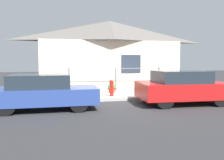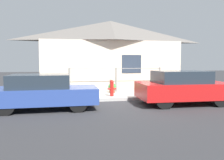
{
  "view_description": "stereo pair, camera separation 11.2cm",
  "coord_description": "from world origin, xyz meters",
  "px_view_note": "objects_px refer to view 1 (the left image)",
  "views": [
    {
      "loc": [
        -2.38,
        -9.16,
        1.7
      ],
      "look_at": [
        -0.53,
        0.3,
        0.9
      ],
      "focal_mm": 35.0,
      "sensor_mm": 36.0,
      "label": 1
    },
    {
      "loc": [
        -2.27,
        -9.18,
        1.7
      ],
      "look_at": [
        -0.53,
        0.3,
        0.9
      ],
      "focal_mm": 35.0,
      "sensor_mm": 36.0,
      "label": 2
    }
  ],
  "objects_px": {
    "car_left": "(44,92)",
    "potted_plant_corner": "(145,87)",
    "car_right": "(183,87)",
    "potted_plant_near_hydrant": "(112,88)",
    "potted_plant_by_fence": "(47,90)",
    "fire_hydrant": "(112,88)"
  },
  "relations": [
    {
      "from": "potted_plant_near_hydrant",
      "to": "fire_hydrant",
      "type": "bearing_deg",
      "value": -101.04
    },
    {
      "from": "potted_plant_by_fence",
      "to": "potted_plant_near_hydrant",
      "type": "bearing_deg",
      "value": 3.86
    },
    {
      "from": "car_left",
      "to": "car_right",
      "type": "distance_m",
      "value": 5.38
    },
    {
      "from": "fire_hydrant",
      "to": "car_left",
      "type": "bearing_deg",
      "value": -149.49
    },
    {
      "from": "car_left",
      "to": "fire_hydrant",
      "type": "height_order",
      "value": "car_left"
    },
    {
      "from": "car_left",
      "to": "potted_plant_corner",
      "type": "relative_size",
      "value": 6.98
    },
    {
      "from": "fire_hydrant",
      "to": "potted_plant_by_fence",
      "type": "bearing_deg",
      "value": 163.2
    },
    {
      "from": "car_right",
      "to": "potted_plant_by_fence",
      "type": "height_order",
      "value": "car_right"
    },
    {
      "from": "fire_hydrant",
      "to": "potted_plant_by_fence",
      "type": "relative_size",
      "value": 1.53
    },
    {
      "from": "fire_hydrant",
      "to": "potted_plant_near_hydrant",
      "type": "xyz_separation_m",
      "value": [
        0.21,
        1.1,
        -0.12
      ]
    },
    {
      "from": "car_right",
      "to": "potted_plant_near_hydrant",
      "type": "relative_size",
      "value": 7.36
    },
    {
      "from": "car_right",
      "to": "fire_hydrant",
      "type": "bearing_deg",
      "value": 148.94
    },
    {
      "from": "potted_plant_by_fence",
      "to": "car_right",
      "type": "bearing_deg",
      "value": -24.54
    },
    {
      "from": "potted_plant_by_fence",
      "to": "potted_plant_corner",
      "type": "bearing_deg",
      "value": -0.24
    },
    {
      "from": "car_left",
      "to": "potted_plant_near_hydrant",
      "type": "distance_m",
      "value": 4.06
    },
    {
      "from": "car_left",
      "to": "potted_plant_corner",
      "type": "xyz_separation_m",
      "value": [
        4.69,
        2.5,
        -0.19
      ]
    },
    {
      "from": "fire_hydrant",
      "to": "potted_plant_corner",
      "type": "relative_size",
      "value": 1.39
    },
    {
      "from": "car_left",
      "to": "fire_hydrant",
      "type": "bearing_deg",
      "value": 29.64
    },
    {
      "from": "potted_plant_corner",
      "to": "potted_plant_by_fence",
      "type": "bearing_deg",
      "value": 179.76
    },
    {
      "from": "car_right",
      "to": "potted_plant_corner",
      "type": "bearing_deg",
      "value": 106.69
    },
    {
      "from": "fire_hydrant",
      "to": "potted_plant_corner",
      "type": "xyz_separation_m",
      "value": [
        1.9,
        0.86,
        -0.08
      ]
    },
    {
      "from": "potted_plant_near_hydrant",
      "to": "potted_plant_by_fence",
      "type": "xyz_separation_m",
      "value": [
        -3.14,
        -0.21,
        -0.02
      ]
    }
  ]
}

